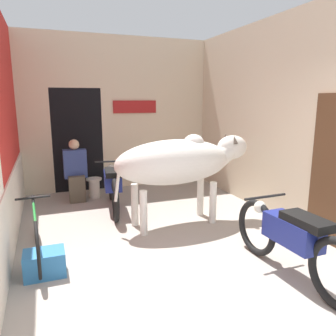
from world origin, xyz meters
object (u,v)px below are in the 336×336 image
bicycle (36,231)px  shopkeeper_seated (76,170)px  motorcycle_far (113,185)px  plastic_stool (94,187)px  cow (180,162)px  motorcycle_near (292,238)px  crate (45,263)px

bicycle → shopkeeper_seated: bearing=72.5°
motorcycle_far → shopkeeper_seated: (-0.55, 0.78, 0.16)m
motorcycle_far → bicycle: motorcycle_far is taller
shopkeeper_seated → plastic_stool: shopkeeper_seated is taller
cow → motorcycle_near: (0.50, -1.92, -0.54)m
motorcycle_far → shopkeeper_seated: bearing=125.3°
motorcycle_far → motorcycle_near: bearing=-65.2°
cow → bicycle: 2.24m
cow → shopkeeper_seated: size_ratio=1.92×
bicycle → crate: size_ratio=3.91×
cow → motorcycle_near: size_ratio=1.19×
bicycle → crate: 0.56m
cow → motorcycle_near: cow is taller
shopkeeper_seated → crate: size_ratio=2.70×
cow → motorcycle_near: 2.06m
motorcycle_near → plastic_stool: 4.09m
motorcycle_far → crate: size_ratio=4.27×
motorcycle_near → motorcycle_far: 3.24m
cow → bicycle: cow is taller
motorcycle_near → plastic_stool: motorcycle_near is taller
bicycle → shopkeeper_seated: size_ratio=1.45×
shopkeeper_seated → crate: bearing=-102.6°
motorcycle_near → motorcycle_far: bearing=114.8°
motorcycle_near → bicycle: bearing=149.7°
motorcycle_far → bicycle: size_ratio=1.09×
bicycle → crate: bearing=-80.8°
bicycle → crate: bicycle is taller
cow → crate: 2.38m
crate → motorcycle_near: bearing=-21.6°
motorcycle_near → crate: motorcycle_near is taller
cow → bicycle: (-2.10, -0.40, -0.66)m
cow → plastic_stool: bearing=120.1°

